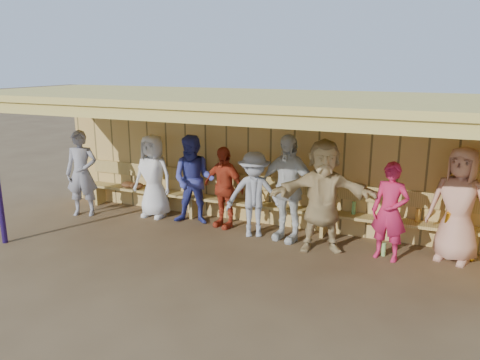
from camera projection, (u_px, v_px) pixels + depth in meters
name	position (u px, v px, depth m)	size (l,w,h in m)	color
ground	(232.00, 245.00, 7.82)	(90.00, 90.00, 0.00)	brown
player_a	(82.00, 173.00, 9.20)	(0.62, 0.41, 1.70)	gray
player_b	(153.00, 176.00, 9.13)	(0.80, 0.52, 1.64)	silver
player_c	(194.00, 180.00, 8.73)	(0.82, 0.64, 1.69)	#373D97
player_d	(224.00, 187.00, 8.56)	(0.89, 0.37, 1.51)	#B6381D
player_e	(254.00, 195.00, 8.09)	(0.97, 0.56, 1.50)	#95989D
player_f	(323.00, 196.00, 7.43)	(1.69, 0.54, 1.83)	tan
player_g	(390.00, 212.00, 7.11)	(0.56, 0.37, 1.53)	#C41F4B
player_h	(459.00, 205.00, 7.03)	(0.87, 0.57, 1.78)	tan
player_extra	(287.00, 188.00, 7.88)	(1.08, 0.45, 1.84)	silver
dugout_structure	(269.00, 141.00, 7.87)	(8.80, 3.20, 2.50)	#D8AF5C
bench	(256.00, 198.00, 8.69)	(7.60, 0.34, 0.93)	tan
dugout_equipment	(204.00, 196.00, 8.98)	(6.64, 0.62, 0.80)	gold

